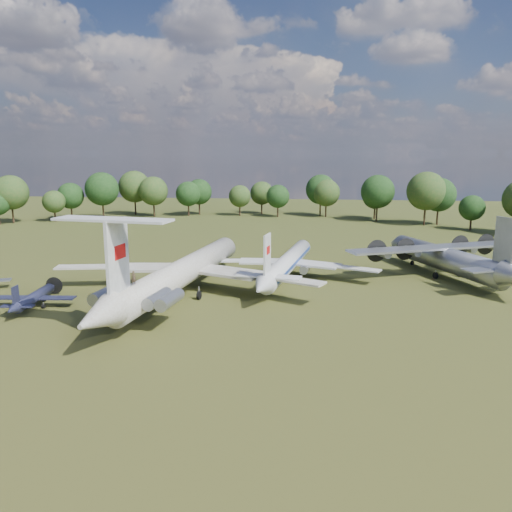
% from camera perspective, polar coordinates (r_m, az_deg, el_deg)
% --- Properties ---
extents(ground, '(300.00, 300.00, 0.00)m').
position_cam_1_polar(ground, '(76.44, -9.60, -3.42)').
color(ground, '#294015').
rests_on(ground, ground).
extents(il62_airliner, '(46.95, 57.24, 5.12)m').
position_cam_1_polar(il62_airliner, '(71.33, -8.24, -2.34)').
color(il62_airliner, '#B7B7B3').
rests_on(il62_airliner, ground).
extents(tu104_jet, '(34.65, 42.84, 3.89)m').
position_cam_1_polar(tu104_jet, '(80.03, 3.60, -1.16)').
color(tu104_jet, beige).
rests_on(tu104_jet, ground).
extents(an12_transport, '(44.71, 46.73, 4.83)m').
position_cam_1_polar(an12_transport, '(86.44, 20.78, -0.63)').
color(an12_transport, '#9EA1A5').
rests_on(an12_transport, ground).
extents(small_prop_west, '(11.44, 14.81, 2.05)m').
position_cam_1_polar(small_prop_west, '(70.87, -24.02, -4.63)').
color(small_prop_west, black).
rests_on(small_prop_west, ground).
extents(person_on_il62, '(0.62, 0.45, 1.56)m').
position_cam_1_polar(person_on_il62, '(58.00, -13.82, -2.40)').
color(person_on_il62, olive).
rests_on(person_on_il62, il62_airliner).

